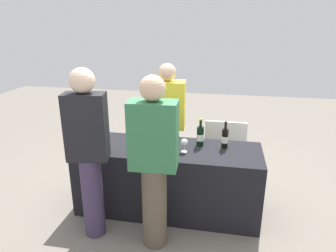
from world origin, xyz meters
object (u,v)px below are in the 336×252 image
object	(u,v)px
menu_board	(225,151)
wine_bottle_0	(146,133)
wine_bottle_1	(157,133)
wine_glass_0	(105,137)
wine_bottle_2	(168,132)
wine_glass_2	(184,143)
guest_0	(88,149)
guest_1	(154,160)
wine_bottle_4	(225,138)
wine_bottle_3	(200,136)
server_pouring	(167,123)
wine_glass_1	(146,144)

from	to	relation	value
menu_board	wine_bottle_0	bearing A→B (deg)	-140.74
wine_bottle_1	wine_glass_0	size ratio (longest dim) A/B	2.02
wine_bottle_2	wine_bottle_1	bearing A→B (deg)	-168.58
wine_glass_2	menu_board	world-z (taller)	wine_glass_2
wine_glass_0	guest_0	xyz separation A→B (m)	(0.04, -0.50, 0.07)
wine_bottle_1	guest_0	bearing A→B (deg)	-124.58
wine_bottle_1	wine_glass_2	bearing A→B (deg)	-33.69
guest_1	wine_bottle_4	bearing A→B (deg)	46.91
wine_bottle_2	wine_bottle_4	bearing A→B (deg)	-5.03
wine_bottle_3	guest_0	size ratio (longest dim) A/B	0.18
wine_bottle_1	guest_1	world-z (taller)	guest_1
wine_bottle_1	server_pouring	xyz separation A→B (m)	(0.03, 0.42, -0.02)
wine_bottle_3	menu_board	world-z (taller)	wine_bottle_3
wine_bottle_2	wine_glass_2	size ratio (longest dim) A/B	2.27
server_pouring	guest_1	world-z (taller)	guest_1
wine_bottle_4	guest_1	size ratio (longest dim) A/B	0.18
wine_bottle_0	wine_bottle_2	bearing A→B (deg)	10.89
wine_glass_2	guest_0	world-z (taller)	guest_0
wine_bottle_1	wine_bottle_3	distance (m)	0.49
wine_bottle_3	guest_1	size ratio (longest dim) A/B	0.19
wine_glass_1	menu_board	world-z (taller)	wine_glass_1
wine_bottle_1	menu_board	distance (m)	1.13
wine_glass_0	wine_glass_2	bearing A→B (deg)	-0.37
guest_0	menu_board	size ratio (longest dim) A/B	2.06
wine_bottle_0	guest_0	xyz separation A→B (m)	(-0.37, -0.70, 0.06)
wine_bottle_4	guest_0	distance (m)	1.43
wine_bottle_1	wine_bottle_2	world-z (taller)	wine_bottle_2
wine_bottle_1	wine_bottle_3	size ratio (longest dim) A/B	0.96
wine_bottle_2	menu_board	size ratio (longest dim) A/B	0.40
wine_bottle_0	guest_0	world-z (taller)	guest_0
wine_bottle_4	wine_bottle_0	bearing A→B (deg)	179.42
wine_glass_0	wine_glass_1	size ratio (longest dim) A/B	1.05
wine_bottle_4	guest_0	world-z (taller)	guest_0
wine_glass_0	wine_glass_1	world-z (taller)	wine_glass_0
wine_glass_2	wine_glass_1	bearing A→B (deg)	-163.84
wine_bottle_4	server_pouring	xyz separation A→B (m)	(-0.72, 0.46, -0.02)
wine_bottle_1	wine_bottle_2	xyz separation A→B (m)	(0.12, 0.02, 0.02)
wine_bottle_0	wine_glass_0	bearing A→B (deg)	-153.92
wine_bottle_2	server_pouring	world-z (taller)	server_pouring
wine_bottle_3	wine_glass_1	xyz separation A→B (m)	(-0.54, -0.32, -0.01)
wine_glass_1	wine_bottle_4	bearing A→B (deg)	20.96
wine_bottle_1	server_pouring	size ratio (longest dim) A/B	0.19
wine_bottle_2	wine_bottle_4	size ratio (longest dim) A/B	1.11
wine_bottle_4	wine_glass_0	world-z (taller)	wine_bottle_4
wine_glass_0	wine_glass_1	distance (m)	0.50
wine_bottle_2	server_pouring	xyz separation A→B (m)	(-0.08, 0.40, -0.03)
wine_bottle_4	wine_glass_0	xyz separation A→B (m)	(-1.29, -0.19, -0.00)
wine_bottle_2	wine_glass_1	xyz separation A→B (m)	(-0.16, -0.36, -0.02)
wine_bottle_4	wine_glass_1	world-z (taller)	wine_bottle_4
wine_bottle_1	wine_glass_1	size ratio (longest dim) A/B	2.13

